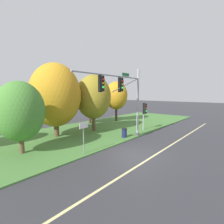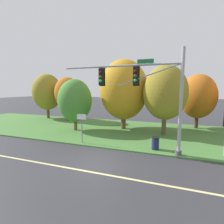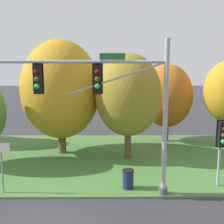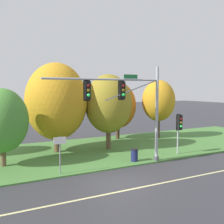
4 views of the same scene
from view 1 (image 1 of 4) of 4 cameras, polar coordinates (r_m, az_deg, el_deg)
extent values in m
plane|color=#333338|center=(13.68, 7.63, -13.61)|extent=(160.00, 160.00, 0.00)
cube|color=beige|center=(13.13, 12.24, -14.55)|extent=(36.00, 0.16, 0.01)
cube|color=#477A38|center=(19.11, -14.13, -7.78)|extent=(48.00, 11.50, 0.10)
cylinder|color=#9EA0A5|center=(18.56, 8.40, 3.03)|extent=(0.22, 0.22, 6.99)
cylinder|color=#4C4C51|center=(19.04, 8.24, -7.08)|extent=(0.40, 0.40, 0.30)
cylinder|color=#9EA0A5|center=(15.08, 0.00, 11.85)|extent=(8.55, 0.14, 0.14)
cylinder|color=#9EA0A5|center=(16.74, 4.70, 8.89)|extent=(4.30, 0.08, 1.48)
cube|color=black|center=(16.05, 2.96, 8.90)|extent=(0.34, 0.28, 1.22)
cube|color=black|center=(16.15, 2.50, 8.89)|extent=(0.46, 0.04, 1.34)
sphere|color=#4C0C0C|center=(15.96, 3.49, 9.99)|extent=(0.22, 0.22, 0.22)
sphere|color=#51420C|center=(15.95, 3.48, 8.91)|extent=(0.22, 0.22, 0.22)
sphere|color=green|center=(15.94, 3.47, 7.84)|extent=(0.22, 0.22, 0.22)
cube|color=black|center=(14.06, -3.37, 9.25)|extent=(0.34, 0.28, 1.22)
cube|color=black|center=(14.17, -3.86, 9.23)|extent=(0.46, 0.04, 1.34)
sphere|color=#4C0C0C|center=(13.96, -2.83, 10.51)|extent=(0.22, 0.22, 0.22)
sphere|color=#51420C|center=(13.94, -2.83, 9.28)|extent=(0.22, 0.22, 0.22)
sphere|color=green|center=(13.93, -2.82, 8.05)|extent=(0.22, 0.22, 0.22)
cube|color=#196B33|center=(16.62, 4.47, 12.09)|extent=(1.10, 0.04, 0.28)
cylinder|color=#9EA0A5|center=(21.64, 10.22, -1.59)|extent=(0.12, 0.12, 3.19)
cube|color=black|center=(21.43, 10.74, 1.12)|extent=(0.34, 0.28, 1.22)
cube|color=black|center=(21.51, 10.36, 1.14)|extent=(0.46, 0.04, 1.34)
sphere|color=#4C0C0C|center=(21.32, 11.18, 1.89)|extent=(0.22, 0.22, 0.22)
sphere|color=#51420C|center=(21.34, 11.16, 1.09)|extent=(0.22, 0.22, 0.22)
sphere|color=green|center=(21.37, 11.14, 0.28)|extent=(0.22, 0.22, 0.22)
cylinder|color=slate|center=(13.31, -9.26, -8.30)|extent=(0.08, 0.08, 2.42)
cube|color=white|center=(13.08, -9.25, -4.32)|extent=(0.81, 0.03, 0.43)
cylinder|color=brown|center=(14.90, -27.47, -7.76)|extent=(0.36, 0.36, 2.21)
ellipsoid|color=#478433|center=(14.56, -27.89, 0.24)|extent=(3.56, 3.56, 4.46)
cylinder|color=brown|center=(19.11, -17.73, -3.32)|extent=(0.52, 0.52, 2.88)
ellipsoid|color=#C68C1E|center=(18.85, -18.03, 5.30)|extent=(5.19, 5.19, 6.49)
cylinder|color=brown|center=(21.01, -6.01, -2.15)|extent=(0.41, 0.41, 2.91)
ellipsoid|color=olive|center=(20.78, -6.09, 4.95)|extent=(4.15, 4.15, 5.19)
cylinder|color=#423021|center=(26.17, -7.19, -0.92)|extent=(0.39, 0.39, 2.51)
ellipsoid|color=#B76019|center=(25.98, -7.26, 4.18)|extent=(3.90, 3.90, 4.87)
cylinder|color=#423021|center=(27.90, 1.39, 0.20)|extent=(0.35, 0.35, 3.11)
ellipsoid|color=#C68C1E|center=(27.74, 1.40, 5.40)|extent=(3.54, 3.54, 4.43)
cylinder|color=#191E4C|center=(18.00, 4.03, -6.91)|extent=(0.52, 0.52, 0.85)
cylinder|color=black|center=(17.90, 4.04, -5.47)|extent=(0.56, 0.56, 0.08)
camera|label=2|loc=(15.78, 48.70, 3.58)|focal=28.00mm
camera|label=3|loc=(13.77, 51.11, 9.10)|focal=45.00mm
camera|label=4|loc=(7.82, 106.18, 4.50)|focal=45.00mm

